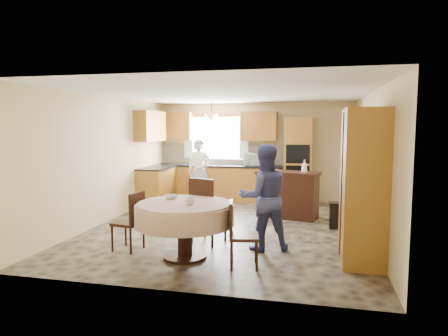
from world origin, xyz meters
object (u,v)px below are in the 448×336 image
chair_left (132,218)px  person_sink (199,171)px  sideboard (288,196)px  cupboard (363,186)px  chair_right (239,231)px  dining_table (185,215)px  person_dining (264,197)px  oven_tower (298,161)px  chair_back (205,207)px

chair_left → person_sink: size_ratio=0.57×
sideboard → chair_left: size_ratio=1.40×
cupboard → chair_right: cupboard is taller
chair_left → cupboard: bearing=105.4°
cupboard → chair_left: 3.45m
dining_table → chair_left: (-0.90, 0.15, -0.13)m
chair_right → person_dining: bearing=-25.7°
sideboard → person_sink: size_ratio=0.80×
oven_tower → person_sink: oven_tower is taller
oven_tower → cupboard: (1.07, -4.05, 0.02)m
chair_back → dining_table: bearing=99.8°
sideboard → person_sink: person_sink is taller
person_dining → chair_back: bearing=-26.1°
person_sink → chair_left: bearing=-97.8°
chair_left → person_dining: person_dining is taller
sideboard → chair_back: bearing=-104.7°
sideboard → cupboard: (1.21, -2.45, 0.62)m
chair_back → person_sink: 3.57m
person_sink → sideboard: bearing=-37.2°
oven_tower → chair_right: size_ratio=2.35×
person_dining → chair_left: bearing=-6.3°
cupboard → chair_right: 1.87m
dining_table → oven_tower: bearing=72.7°
cupboard → person_sink: bearing=133.6°
cupboard → chair_back: bearing=173.5°
chair_back → chair_right: size_ratio=1.20×
oven_tower → person_sink: 2.46m
cupboard → chair_right: size_ratio=2.39×
cupboard → chair_left: size_ratio=2.36×
chair_back → chair_right: (0.73, -0.94, -0.10)m
dining_table → person_dining: (1.06, 0.66, 0.18)m
dining_table → chair_back: 0.76m
cupboard → person_dining: cupboard is taller
chair_right → person_dining: size_ratio=0.55×
sideboard → chair_back: size_ratio=1.18×
chair_right → person_sink: bearing=12.5°
cupboard → person_sink: cupboard is taller
chair_right → chair_back: bearing=27.3°
chair_right → person_sink: person_sink is taller
dining_table → chair_right: bearing=-13.0°
person_dining → cupboard: bearing=151.7°
oven_tower → person_sink: bearing=-170.8°
person_sink → person_dining: 4.04m
oven_tower → sideboard: size_ratio=1.66×
chair_left → chair_back: (1.01, 0.60, 0.10)m
chair_back → oven_tower: bearing=-91.4°
oven_tower → sideboard: oven_tower is taller
dining_table → chair_right: size_ratio=1.58×
cupboard → dining_table: (-2.48, -0.48, -0.44)m
dining_table → chair_left: chair_left is taller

